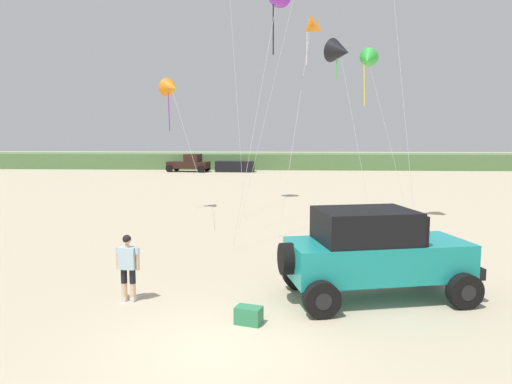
% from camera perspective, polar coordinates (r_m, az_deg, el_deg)
% --- Properties ---
extents(ground_plane, '(220.00, 220.00, 0.00)m').
position_cam_1_polar(ground_plane, '(9.63, -4.57, -18.23)').
color(ground_plane, '#C1B293').
extents(dune_ridge, '(90.00, 6.85, 1.83)m').
position_cam_1_polar(dune_ridge, '(59.24, 5.23, 3.71)').
color(dune_ridge, '#567A47').
rests_on(dune_ridge, ground_plane).
extents(jeep, '(5.01, 3.27, 2.26)m').
position_cam_1_polar(jeep, '(12.31, 13.99, -6.88)').
color(jeep, teal).
rests_on(jeep, ground_plane).
extents(person_watching, '(0.62, 0.33, 1.67)m').
position_cam_1_polar(person_watching, '(12.21, -15.03, -8.30)').
color(person_watching, '#DBB28E').
rests_on(person_watching, ground_plane).
extents(cooler_box, '(0.64, 0.51, 0.38)m').
position_cam_1_polar(cooler_box, '(10.69, -0.88, -14.49)').
color(cooler_box, '#2D7F51').
rests_on(cooler_box, ground_plane).
extents(distant_pickup, '(4.85, 3.06, 1.98)m').
position_cam_1_polar(distant_pickup, '(54.06, -7.94, 3.40)').
color(distant_pickup, black).
rests_on(distant_pickup, ground_plane).
extents(distant_sedan, '(4.33, 2.04, 1.20)m').
position_cam_1_polar(distant_sedan, '(53.44, -2.53, 3.06)').
color(distant_sedan, black).
rests_on(distant_sedan, ground_plane).
extents(kite_pink_ribbon, '(2.35, 2.68, 8.42)m').
position_cam_1_polar(kite_pink_ribbon, '(25.34, 13.21, 15.13)').
color(kite_pink_ribbon, green).
rests_on(kite_pink_ribbon, ground_plane).
extents(kite_black_sled, '(3.52, 5.46, 7.06)m').
position_cam_1_polar(kite_black_sled, '(25.64, -10.07, 12.09)').
color(kite_black_sled, orange).
rests_on(kite_black_sled, ground_plane).
extents(kite_yellow_diamond, '(1.95, 5.69, 9.35)m').
position_cam_1_polar(kite_yellow_diamond, '(22.54, 6.52, 18.83)').
color(kite_yellow_diamond, orange).
rests_on(kite_yellow_diamond, ground_plane).
extents(kite_white_parafoil, '(2.19, 3.60, 8.85)m').
position_cam_1_polar(kite_white_parafoil, '(24.90, 10.00, 16.19)').
color(kite_white_parafoil, black).
rests_on(kite_white_parafoil, ground_plane).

